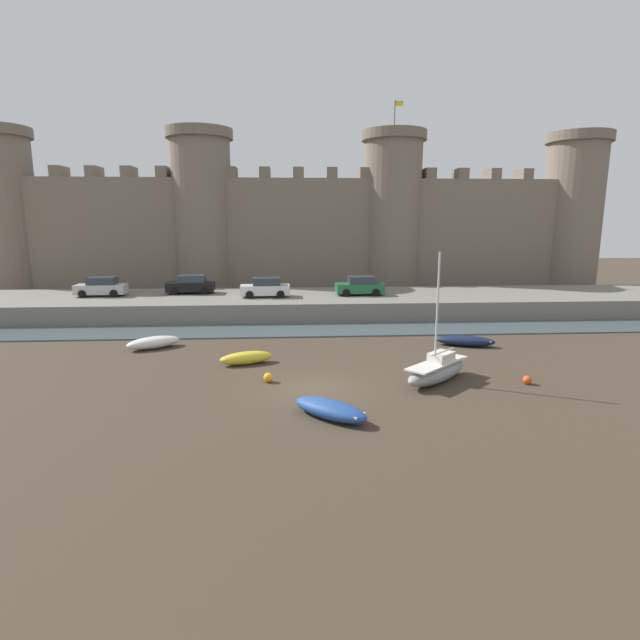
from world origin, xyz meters
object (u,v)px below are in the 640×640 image
object	(u,v)px
sailboat_foreground_centre	(437,370)
rowboat_midflat_right	(465,341)
mooring_buoy_near_channel	(527,380)
rowboat_midflat_centre	(330,409)
rowboat_near_channel_right	(246,358)
car_quay_centre_west	(101,287)
car_quay_centre_east	(266,288)
car_quay_west	(191,285)
rowboat_foreground_right	(153,342)
mooring_buoy_near_shore	(268,378)
car_quay_east	(360,286)

from	to	relation	value
sailboat_foreground_centre	rowboat_midflat_right	bearing A→B (deg)	60.55
mooring_buoy_near_channel	rowboat_midflat_centre	bearing A→B (deg)	-159.99
rowboat_near_channel_right	car_quay_centre_west	bearing A→B (deg)	129.93
car_quay_centre_east	rowboat_midflat_right	bearing A→B (deg)	-41.13
rowboat_midflat_right	car_quay_west	xyz separation A→B (m)	(-19.79, 13.93, 1.98)
sailboat_foreground_centre	car_quay_centre_west	bearing A→B (deg)	139.50
rowboat_foreground_right	car_quay_centre_east	xyz separation A→B (m)	(6.57, 10.84, 1.95)
mooring_buoy_near_channel	rowboat_midflat_right	bearing A→B (deg)	92.93
mooring_buoy_near_channel	car_quay_west	bearing A→B (deg)	133.11
mooring_buoy_near_shore	rowboat_midflat_right	bearing A→B (deg)	27.94
mooring_buoy_near_channel	mooring_buoy_near_shore	distance (m)	12.73
mooring_buoy_near_shore	rowboat_foreground_right	bearing A→B (deg)	136.06
mooring_buoy_near_channel	car_quay_centre_west	size ratio (longest dim) A/B	0.10
rowboat_foreground_right	car_quay_centre_east	world-z (taller)	car_quay_centre_east
rowboat_near_channel_right	mooring_buoy_near_shore	world-z (taller)	rowboat_near_channel_right
rowboat_midflat_right	sailboat_foreground_centre	distance (m)	7.98
rowboat_midflat_right	mooring_buoy_near_channel	size ratio (longest dim) A/B	8.80
car_quay_west	mooring_buoy_near_shore	bearing A→B (deg)	-69.87
rowboat_midflat_centre	sailboat_foreground_centre	bearing A→B (deg)	37.21
mooring_buoy_near_shore	car_quay_east	size ratio (longest dim) A/B	0.12
rowboat_near_channel_right	car_quay_centre_east	bearing A→B (deg)	88.15
rowboat_midflat_centre	sailboat_foreground_centre	distance (m)	7.15
rowboat_midflat_centre	car_quay_centre_east	distance (m)	23.11
car_quay_centre_west	car_quay_centre_east	xyz separation A→B (m)	(13.95, -1.37, 0.00)
sailboat_foreground_centre	mooring_buoy_near_shore	xyz separation A→B (m)	(-8.37, 0.43, -0.36)
sailboat_foreground_centre	car_quay_centre_west	size ratio (longest dim) A/B	1.55
rowboat_midflat_centre	rowboat_midflat_right	bearing A→B (deg)	49.53
rowboat_midflat_right	car_quay_east	bearing A→B (deg)	112.78
rowboat_midflat_right	sailboat_foreground_centre	xyz separation A→B (m)	(-3.92, -6.94, 0.24)
sailboat_foreground_centre	car_quay_east	distance (m)	19.13
mooring_buoy_near_shore	car_quay_centre_west	xyz separation A→B (m)	(-14.81, 19.38, 2.10)
rowboat_foreground_right	mooring_buoy_near_channel	size ratio (longest dim) A/B	7.91
car_quay_east	rowboat_midflat_centre	bearing A→B (deg)	-101.01
rowboat_midflat_right	mooring_buoy_near_shore	xyz separation A→B (m)	(-12.29, -6.52, -0.12)
rowboat_foreground_right	car_quay_centre_west	size ratio (longest dim) A/B	0.83
mooring_buoy_near_shore	car_quay_centre_west	world-z (taller)	car_quay_centre_west
rowboat_foreground_right	car_quay_west	size ratio (longest dim) A/B	0.83
rowboat_foreground_right	mooring_buoy_near_channel	xyz separation A→B (m)	(20.12, -8.27, -0.17)
sailboat_foreground_centre	mooring_buoy_near_shore	world-z (taller)	sailboat_foreground_centre
sailboat_foreground_centre	rowboat_near_channel_right	bearing A→B (deg)	159.11
sailboat_foreground_centre	mooring_buoy_near_channel	distance (m)	4.38
rowboat_foreground_right	mooring_buoy_near_channel	bearing A→B (deg)	-22.35
car_quay_east	car_quay_west	bearing A→B (deg)	172.81
rowboat_midflat_centre	mooring_buoy_near_channel	size ratio (longest dim) A/B	7.89
mooring_buoy_near_shore	car_quay_east	world-z (taller)	car_quay_east
car_quay_centre_east	mooring_buoy_near_shore	bearing A→B (deg)	-87.26
rowboat_foreground_right	mooring_buoy_near_shore	bearing A→B (deg)	-43.94
rowboat_near_channel_right	mooring_buoy_near_shore	distance (m)	3.55
car_quay_east	car_quay_centre_east	bearing A→B (deg)	-175.83
rowboat_midflat_right	rowboat_near_channel_right	bearing A→B (deg)	-166.64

